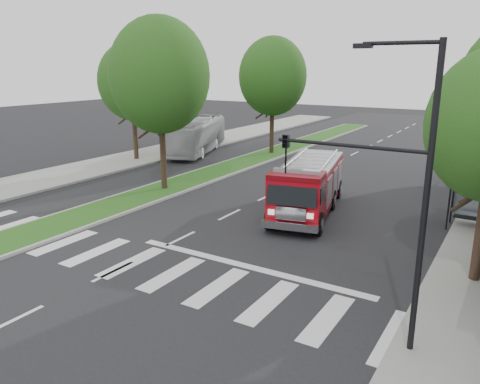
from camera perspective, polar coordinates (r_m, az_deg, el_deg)
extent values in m
plane|color=black|center=(20.87, -7.25, -5.67)|extent=(140.00, 140.00, 0.00)
cube|color=gray|center=(37.48, -15.15, 3.43)|extent=(5.00, 80.00, 0.15)
cube|color=gray|center=(38.56, 2.46, 4.26)|extent=(3.00, 50.00, 0.14)
cube|color=#1B4E16|center=(38.55, 2.46, 4.37)|extent=(2.60, 49.50, 0.02)
cylinder|color=black|center=(23.49, 24.12, -1.32)|extent=(0.08, 0.08, 2.50)
cylinder|color=black|center=(24.64, 24.51, -0.63)|extent=(0.08, 0.08, 2.50)
cylinder|color=black|center=(28.43, -9.37, 4.71)|extent=(0.36, 0.36, 4.62)
ellipsoid|color=#1B380F|center=(27.97, -9.77, 13.84)|extent=(5.80, 5.80, 6.67)
cylinder|color=black|center=(39.96, 3.90, 7.72)|extent=(0.36, 0.36, 4.40)
ellipsoid|color=#1B380F|center=(39.63, 4.01, 13.89)|extent=(5.60, 5.60, 6.44)
cylinder|color=black|center=(38.17, -12.66, 6.87)|extent=(0.36, 0.36, 4.18)
ellipsoid|color=#1B380F|center=(37.82, -13.03, 13.00)|extent=(5.20, 5.20, 5.98)
cylinder|color=black|center=(12.25, 21.61, -2.00)|extent=(0.16, 0.16, 8.00)
cylinder|color=black|center=(11.95, 19.09, 16.81)|extent=(1.80, 0.10, 0.10)
cube|color=black|center=(12.19, 14.77, 16.85)|extent=(0.45, 0.20, 0.12)
cylinder|color=black|center=(12.41, 13.12, 5.54)|extent=(4.00, 0.10, 0.10)
imported|color=black|center=(13.14, 5.55, 4.62)|extent=(0.18, 0.22, 1.10)
cube|color=black|center=(35.32, 26.45, 14.43)|extent=(0.45, 0.20, 0.12)
cube|color=#67050C|center=(24.54, 8.27, -1.31)|extent=(4.09, 8.44, 0.24)
cube|color=#9F0812|center=(25.01, 8.70, 1.39)|extent=(3.68, 6.55, 1.93)
cube|color=#9F0812|center=(21.44, 6.83, -0.87)|extent=(2.73, 2.21, 2.03)
cube|color=#B2B2B7|center=(24.79, 8.80, 3.67)|extent=(3.68, 6.55, 0.12)
cylinder|color=#B2B2B7|center=(24.92, 6.85, 4.25)|extent=(1.33, 5.68, 0.10)
cylinder|color=#B2B2B7|center=(24.62, 10.81, 3.96)|extent=(1.33, 5.68, 0.10)
cube|color=silver|center=(20.68, 6.09, -4.13)|extent=(2.53, 0.87, 0.34)
cube|color=#8C99A5|center=(21.11, 6.94, 2.53)|extent=(2.15, 0.78, 0.17)
cylinder|color=black|center=(21.70, 3.72, -3.26)|extent=(0.56, 1.11, 1.06)
cylinder|color=black|center=(21.26, 9.51, -3.85)|extent=(0.56, 1.11, 1.06)
cylinder|color=black|center=(25.47, 6.16, -0.51)|extent=(0.56, 1.11, 1.06)
cylinder|color=black|center=(25.09, 11.11, -0.96)|extent=(0.56, 1.11, 1.06)
cylinder|color=black|center=(27.66, 7.26, 0.72)|extent=(0.56, 1.11, 1.06)
cylinder|color=black|center=(27.31, 11.81, 0.33)|extent=(0.56, 1.11, 1.06)
imported|color=#AEAEB2|center=(41.16, -5.21, 6.90)|extent=(6.07, 10.80, 2.96)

